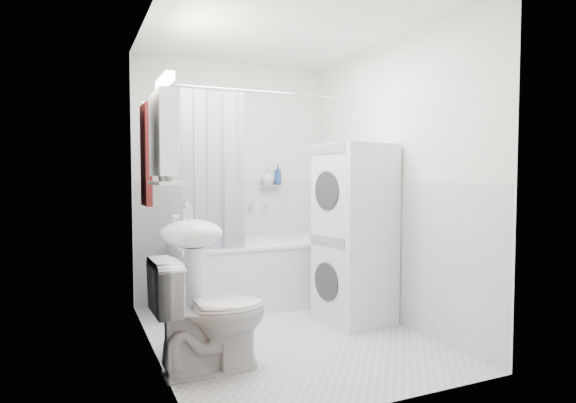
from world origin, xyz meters
name	(u,v)px	position (x,y,z in m)	size (l,w,h in m)	color
floor	(284,334)	(0.00, 0.00, 0.00)	(2.60, 2.60, 0.00)	silver
room_walls	(284,146)	(0.00, 0.00, 1.49)	(2.60, 2.60, 2.60)	silver
wainscot	(270,253)	(0.00, 0.29, 0.60)	(1.98, 2.58, 2.58)	white
door	(176,218)	(-0.95, -0.55, 1.00)	(0.05, 2.00, 2.00)	brown
bathtub	(258,270)	(0.12, 0.92, 0.34)	(1.62, 0.77, 0.62)	silver
tub_spout	(265,206)	(0.32, 1.25, 0.94)	(0.04, 0.04, 0.12)	silver
curtain_rod	(270,92)	(0.12, 0.60, 2.00)	(0.02, 0.02, 1.80)	silver
shower_curtain	(214,176)	(-0.40, 0.60, 1.25)	(0.55, 0.02, 1.45)	#131A42
sink	(192,254)	(-0.75, -0.12, 0.70)	(0.44, 0.37, 1.04)	white
medicine_cabinet	(163,132)	(-0.90, 0.10, 1.57)	(0.13, 0.50, 0.71)	silver
shelf	(166,183)	(-0.89, 0.10, 1.20)	(0.18, 0.54, 0.03)	silver
shower_caddy	(269,186)	(0.37, 1.24, 1.15)	(0.22, 0.06, 0.02)	silver
towel	(146,153)	(-0.94, 0.75, 1.44)	(0.07, 0.36, 0.87)	#541910
washer_dryer	(355,234)	(0.68, 0.05, 0.76)	(0.61, 0.60, 1.52)	silver
toilet	(210,315)	(-0.72, -0.46, 0.36)	(0.41, 0.74, 0.73)	white
soap_pump	(187,215)	(-0.71, 0.25, 0.95)	(0.08, 0.17, 0.08)	gray
shelf_bottle	(170,176)	(-0.89, -0.05, 1.25)	(0.07, 0.18, 0.07)	gray
shelf_cup	(163,174)	(-0.89, 0.22, 1.26)	(0.10, 0.09, 0.10)	gray
shampoo_a	(267,178)	(0.35, 1.24, 1.23)	(0.13, 0.17, 0.13)	gray
shampoo_b	(278,181)	(0.47, 1.24, 1.20)	(0.08, 0.21, 0.08)	navy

